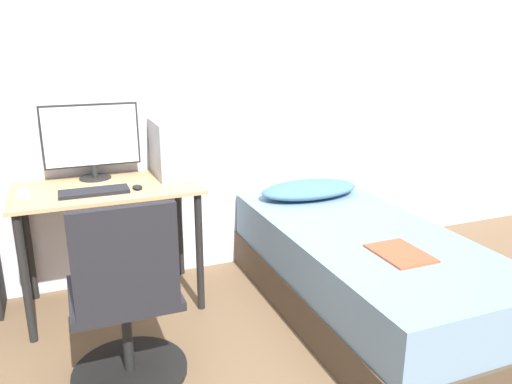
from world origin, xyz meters
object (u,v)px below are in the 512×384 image
at_px(bed, 364,273).
at_px(keyboard, 94,192).
at_px(pc_tower, 170,149).
at_px(monitor, 91,139).
at_px(office_chair, 127,315).

bearing_deg(bed, keyboard, 159.46).
relative_size(bed, keyboard, 5.16).
relative_size(bed, pc_tower, 5.09).
relative_size(monitor, pc_tower, 1.48).
xyz_separation_m(monitor, pc_tower, (0.45, -0.10, -0.07)).
relative_size(office_chair, pc_tower, 2.46).
distance_m(keyboard, pc_tower, 0.56).
height_order(bed, monitor, monitor).
bearing_deg(keyboard, bed, -20.54).
relative_size(monitor, keyboard, 1.50).
distance_m(office_chair, monitor, 1.19).
relative_size(office_chair, bed, 0.48).
bearing_deg(bed, pc_tower, 141.52).
xyz_separation_m(office_chair, monitor, (-0.02, 1.00, 0.65)).
bearing_deg(monitor, keyboard, -95.66).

